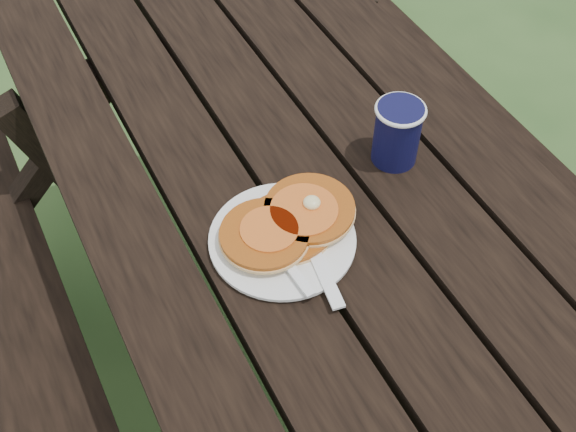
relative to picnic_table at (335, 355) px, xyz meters
name	(u,v)px	position (x,y,z in m)	size (l,w,h in m)	color
ground	(328,431)	(0.00, 0.00, -0.37)	(60.00, 60.00, 0.00)	#29481E
picnic_table	(335,355)	(0.00, 0.00, 0.00)	(1.36, 1.80, 0.75)	black
plate	(282,240)	(-0.10, 0.04, 0.39)	(0.22, 0.22, 0.01)	white
pancake_stack	(289,222)	(-0.08, 0.05, 0.41)	(0.23, 0.15, 0.04)	#B25414
knife	(318,260)	(-0.07, -0.03, 0.39)	(0.02, 0.18, 0.01)	white
fork	(292,269)	(-0.11, -0.03, 0.40)	(0.03, 0.16, 0.01)	white
coffee_cup	(398,131)	(0.16, 0.11, 0.45)	(0.08, 0.08, 0.11)	#0D0E35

